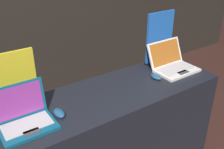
{
  "coord_description": "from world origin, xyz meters",
  "views": [
    {
      "loc": [
        -0.98,
        -1.13,
        1.95
      ],
      "look_at": [
        -0.0,
        0.3,
        1.08
      ],
      "focal_mm": 42.0,
      "sensor_mm": 36.0,
      "label": 1
    }
  ],
  "objects_px": {
    "laptop_front": "(24,117)",
    "laptop_back": "(172,63)",
    "promo_stand_back": "(159,39)",
    "mouse_front": "(59,113)",
    "promo_stand_front": "(11,84)",
    "mouse_back": "(156,77)"
  },
  "relations": [
    {
      "from": "mouse_front",
      "to": "laptop_front",
      "type": "bearing_deg",
      "value": 172.65
    },
    {
      "from": "laptop_front",
      "to": "promo_stand_back",
      "type": "xyz_separation_m",
      "value": [
        1.35,
        0.24,
        0.17
      ]
    },
    {
      "from": "laptop_back",
      "to": "promo_stand_front",
      "type": "bearing_deg",
      "value": 173.76
    },
    {
      "from": "mouse_front",
      "to": "promo_stand_front",
      "type": "xyz_separation_m",
      "value": [
        -0.22,
        0.23,
        0.18
      ]
    },
    {
      "from": "laptop_front",
      "to": "laptop_back",
      "type": "xyz_separation_m",
      "value": [
        1.35,
        0.06,
        -0.0
      ]
    },
    {
      "from": "laptop_back",
      "to": "mouse_back",
      "type": "bearing_deg",
      "value": -167.21
    },
    {
      "from": "laptop_back",
      "to": "promo_stand_back",
      "type": "relative_size",
      "value": 0.78
    },
    {
      "from": "mouse_front",
      "to": "promo_stand_back",
      "type": "height_order",
      "value": "promo_stand_back"
    },
    {
      "from": "mouse_back",
      "to": "laptop_front",
      "type": "bearing_deg",
      "value": 179.99
    },
    {
      "from": "laptop_front",
      "to": "mouse_back",
      "type": "relative_size",
      "value": 3.1
    },
    {
      "from": "promo_stand_front",
      "to": "promo_stand_back",
      "type": "relative_size",
      "value": 0.86
    },
    {
      "from": "mouse_front",
      "to": "mouse_back",
      "type": "distance_m",
      "value": 0.89
    },
    {
      "from": "promo_stand_front",
      "to": "promo_stand_back",
      "type": "height_order",
      "value": "promo_stand_back"
    },
    {
      "from": "laptop_back",
      "to": "laptop_front",
      "type": "bearing_deg",
      "value": -177.65
    },
    {
      "from": "mouse_front",
      "to": "promo_stand_back",
      "type": "relative_size",
      "value": 0.24
    },
    {
      "from": "laptop_front",
      "to": "promo_stand_back",
      "type": "distance_m",
      "value": 1.38
    },
    {
      "from": "laptop_back",
      "to": "mouse_front",
      "type": "bearing_deg",
      "value": -175.8
    },
    {
      "from": "mouse_front",
      "to": "mouse_back",
      "type": "relative_size",
      "value": 1.09
    },
    {
      "from": "promo_stand_front",
      "to": "laptop_back",
      "type": "relative_size",
      "value": 1.11
    },
    {
      "from": "mouse_back",
      "to": "laptop_back",
      "type": "bearing_deg",
      "value": 12.79
    },
    {
      "from": "laptop_front",
      "to": "laptop_back",
      "type": "distance_m",
      "value": 1.35
    },
    {
      "from": "promo_stand_back",
      "to": "laptop_front",
      "type": "bearing_deg",
      "value": -169.88
    }
  ]
}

